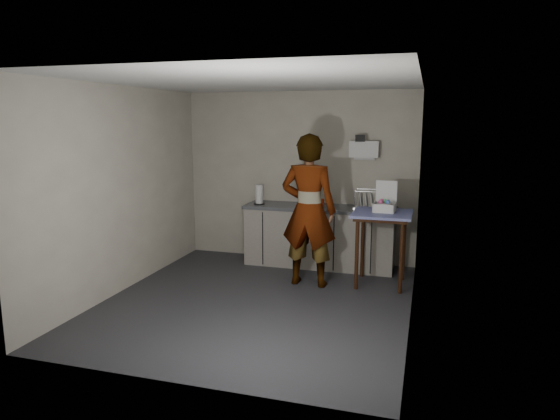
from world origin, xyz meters
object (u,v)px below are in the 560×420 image
(soap_bottle, at_px, (303,194))
(dish_rack, at_px, (367,204))
(paper_towel, at_px, (259,195))
(standing_man, at_px, (309,211))
(dark_bottle, at_px, (300,197))
(kitchen_counter, at_px, (319,238))
(bakery_box, at_px, (385,205))
(side_table, at_px, (382,222))
(soda_can, at_px, (322,203))

(soap_bottle, height_order, dish_rack, soap_bottle)
(paper_towel, height_order, dish_rack, paper_towel)
(standing_man, distance_m, dark_bottle, 0.96)
(soap_bottle, relative_size, paper_towel, 1.11)
(soap_bottle, height_order, paper_towel, soap_bottle)
(soap_bottle, xyz_separation_m, paper_towel, (-0.66, -0.08, -0.02))
(kitchen_counter, distance_m, bakery_box, 1.30)
(side_table, distance_m, soda_can, 1.12)
(soda_can, relative_size, bakery_box, 0.29)
(soap_bottle, xyz_separation_m, dish_rack, (0.95, 0.03, -0.10))
(dish_rack, distance_m, bakery_box, 0.66)
(standing_man, bearing_deg, paper_towel, -38.30)
(standing_man, distance_m, dish_rack, 1.13)
(paper_towel, distance_m, bakery_box, 1.96)
(kitchen_counter, height_order, standing_man, standing_man)
(dish_rack, bearing_deg, standing_man, -125.33)
(soap_bottle, xyz_separation_m, dark_bottle, (-0.04, 0.01, -0.04))
(dish_rack, bearing_deg, side_table, -67.51)
(dark_bottle, bearing_deg, soda_can, -2.21)
(soda_can, distance_m, bakery_box, 1.10)
(side_table, relative_size, standing_man, 0.49)
(soap_bottle, distance_m, dark_bottle, 0.06)
(soap_bottle, relative_size, dish_rack, 0.86)
(standing_man, relative_size, dish_rack, 5.18)
(kitchen_counter, relative_size, bakery_box, 5.72)
(bakery_box, bearing_deg, kitchen_counter, 153.72)
(side_table, relative_size, dark_bottle, 3.93)
(soda_can, bearing_deg, paper_towel, -175.72)
(side_table, height_order, standing_man, standing_man)
(standing_man, relative_size, dark_bottle, 8.01)
(kitchen_counter, distance_m, soap_bottle, 0.70)
(standing_man, height_order, dish_rack, standing_man)
(kitchen_counter, relative_size, soda_can, 19.41)
(soap_bottle, relative_size, bakery_box, 0.84)
(dark_bottle, relative_size, dish_rack, 0.65)
(standing_man, distance_m, paper_towel, 1.26)
(soap_bottle, xyz_separation_m, soda_can, (0.29, -0.01, -0.11))
(soda_can, bearing_deg, side_table, -33.63)
(kitchen_counter, relative_size, standing_man, 1.12)
(soda_can, bearing_deg, dish_rack, 3.51)
(side_table, relative_size, dish_rack, 2.54)
(kitchen_counter, distance_m, dark_bottle, 0.68)
(side_table, distance_m, dish_rack, 0.72)
(paper_towel, relative_size, bakery_box, 0.76)
(kitchen_counter, xyz_separation_m, standing_man, (0.04, -0.89, 0.58))
(soda_can, xyz_separation_m, bakery_box, (0.95, -0.54, 0.10))
(paper_towel, bearing_deg, soap_bottle, 6.82)
(side_table, xyz_separation_m, soap_bottle, (-1.23, 0.63, 0.22))
(soap_bottle, bearing_deg, dish_rack, 1.97)
(soda_can, bearing_deg, standing_man, -89.81)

